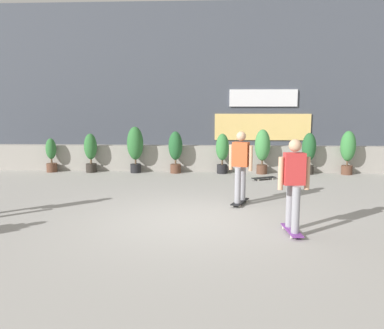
% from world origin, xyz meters
% --- Properties ---
extents(ground_plane, '(48.00, 48.00, 0.00)m').
position_xyz_m(ground_plane, '(0.00, 0.00, 0.00)').
color(ground_plane, '#9E9B96').
extents(planter_wall, '(18.00, 0.40, 0.90)m').
position_xyz_m(planter_wall, '(0.00, 6.00, 0.45)').
color(planter_wall, gray).
rests_on(planter_wall, ground).
extents(building_backdrop, '(20.00, 2.08, 6.50)m').
position_xyz_m(building_backdrop, '(0.00, 10.00, 3.25)').
color(building_backdrop, '#424751').
rests_on(building_backdrop, ground).
extents(potted_plant_0, '(0.36, 0.36, 1.17)m').
position_xyz_m(potted_plant_0, '(-5.09, 5.55, 0.61)').
color(potted_plant_0, brown).
rests_on(potted_plant_0, ground).
extents(potted_plant_1, '(0.43, 0.43, 1.34)m').
position_xyz_m(potted_plant_1, '(-3.70, 5.55, 0.75)').
color(potted_plant_1, '#2D2823').
rests_on(potted_plant_1, ground).
extents(potted_plant_2, '(0.55, 0.55, 1.58)m').
position_xyz_m(potted_plant_2, '(-2.15, 5.55, 0.93)').
color(potted_plant_2, black).
rests_on(potted_plant_2, ground).
extents(potted_plant_3, '(0.47, 0.47, 1.42)m').
position_xyz_m(potted_plant_3, '(-0.77, 5.55, 0.82)').
color(potted_plant_3, brown).
rests_on(potted_plant_3, ground).
extents(potted_plant_4, '(0.44, 0.44, 1.35)m').
position_xyz_m(potted_plant_4, '(0.82, 5.55, 0.76)').
color(potted_plant_4, black).
rests_on(potted_plant_4, ground).
extents(potted_plant_5, '(0.51, 0.51, 1.50)m').
position_xyz_m(potted_plant_5, '(2.16, 5.55, 0.87)').
color(potted_plant_5, brown).
rests_on(potted_plant_5, ground).
extents(potted_plant_6, '(0.46, 0.46, 1.39)m').
position_xyz_m(potted_plant_6, '(3.70, 5.55, 0.79)').
color(potted_plant_6, '#2D2823').
rests_on(potted_plant_6, ground).
extents(potted_plant_7, '(0.49, 0.49, 1.46)m').
position_xyz_m(potted_plant_7, '(4.98, 5.55, 0.84)').
color(potted_plant_7, brown).
rests_on(potted_plant_7, ground).
extents(skater_far_right, '(0.56, 0.81, 1.70)m').
position_xyz_m(skater_far_right, '(1.91, -0.77, 0.94)').
color(skater_far_right, '#72338C').
rests_on(skater_far_right, ground).
extents(skater_by_wall_left, '(0.52, 0.82, 1.70)m').
position_xyz_m(skater_by_wall_left, '(1.13, 1.30, 0.94)').
color(skater_by_wall_left, black).
rests_on(skater_by_wall_left, ground).
extents(skateboard_near_camera, '(0.81, 0.53, 0.08)m').
position_xyz_m(skateboard_near_camera, '(2.09, 4.42, 0.06)').
color(skateboard_near_camera, black).
rests_on(skateboard_near_camera, ground).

